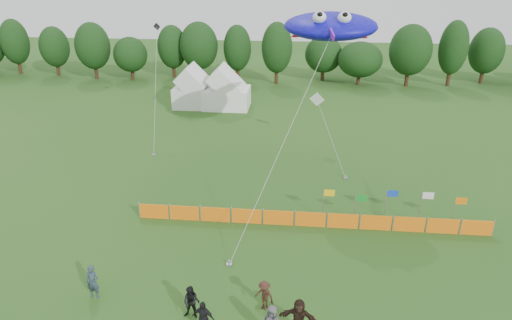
# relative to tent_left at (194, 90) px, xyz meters

# --- Properties ---
(ground) EXTENTS (160.00, 160.00, 0.00)m
(ground) POSITION_rel_tent_left_xyz_m (9.77, -32.71, -1.88)
(ground) COLOR #234C16
(ground) RESTS_ON ground
(treeline) EXTENTS (104.57, 8.78, 8.36)m
(treeline) POSITION_rel_tent_left_xyz_m (11.37, 12.22, 2.30)
(treeline) COLOR #382314
(treeline) RESTS_ON ground
(tent_left) EXTENTS (4.23, 4.23, 3.73)m
(tent_left) POSITION_rel_tent_left_xyz_m (0.00, 0.00, 0.00)
(tent_left) COLOR white
(tent_left) RESTS_ON ground
(tent_right) EXTENTS (5.13, 4.11, 3.62)m
(tent_right) POSITION_rel_tent_left_xyz_m (3.84, -0.28, -0.05)
(tent_right) COLOR white
(tent_right) RESTS_ON ground
(barrier_fence) EXTENTS (21.90, 0.06, 1.00)m
(barrier_fence) POSITION_rel_tent_left_xyz_m (12.98, -24.88, -1.38)
(barrier_fence) COLOR orange
(barrier_fence) RESTS_ON ground
(flag_row) EXTENTS (8.73, 0.70, 2.28)m
(flag_row) POSITION_rel_tent_left_xyz_m (17.95, -23.80, -0.48)
(flag_row) COLOR gray
(flag_row) RESTS_ON ground
(spectator_a) EXTENTS (0.70, 0.49, 1.81)m
(spectator_a) POSITION_rel_tent_left_xyz_m (2.34, -32.51, -0.98)
(spectator_a) COLOR #2B3947
(spectator_a) RESTS_ON ground
(spectator_b) EXTENTS (0.86, 0.69, 1.68)m
(spectator_b) POSITION_rel_tent_left_xyz_m (7.44, -33.39, -1.04)
(spectator_b) COLOR black
(spectator_b) RESTS_ON ground
(spectator_c) EXTENTS (1.16, 0.98, 1.55)m
(spectator_c) POSITION_rel_tent_left_xyz_m (10.73, -32.50, -1.11)
(spectator_c) COLOR #3A2017
(spectator_c) RESTS_ON ground
(spectator_d) EXTENTS (1.10, 0.60, 1.77)m
(spectator_d) POSITION_rel_tent_left_xyz_m (8.18, -34.38, -1.00)
(spectator_d) COLOR black
(spectator_d) RESTS_ON ground
(spectator_f) EXTENTS (1.77, 0.85, 1.84)m
(spectator_f) POSITION_rel_tent_left_xyz_m (12.37, -33.94, -0.97)
(spectator_f) COLOR black
(spectator_f) RESTS_ON ground
(stingray_kite) EXTENTS (9.12, 20.28, 12.40)m
(stingray_kite) POSITION_rel_tent_left_xyz_m (13.92, -17.15, 9.35)
(stingray_kite) COLOR #150FDA
(stingray_kite) RESTS_ON ground
(small_kite_white) EXTENTS (3.04, 7.08, 4.93)m
(small_kite_white) POSITION_rel_tent_left_xyz_m (14.07, -12.61, 1.34)
(small_kite_white) COLOR white
(small_kite_white) RESTS_ON ground
(small_kite_dark) EXTENTS (1.76, 8.06, 10.05)m
(small_kite_dark) POSITION_rel_tent_left_xyz_m (-0.90, -10.56, 3.28)
(small_kite_dark) COLOR black
(small_kite_dark) RESTS_ON ground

